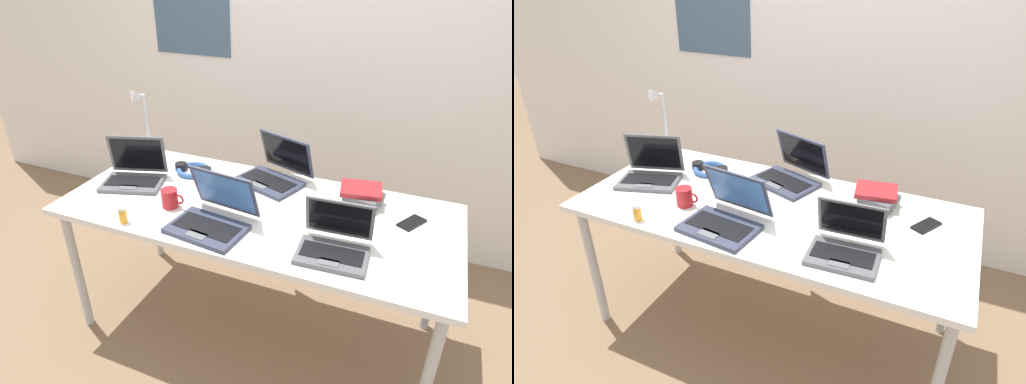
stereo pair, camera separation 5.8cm
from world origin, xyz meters
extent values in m
plane|color=#7A6047|center=(0.00, 0.00, 0.00)|extent=(12.00, 12.00, 0.00)
cube|color=silver|center=(0.00, 1.10, 1.30)|extent=(6.00, 0.12, 2.60)
cube|color=white|center=(0.00, 0.00, 0.72)|extent=(1.80, 0.80, 0.03)
cylinder|color=#B2B5BA|center=(-0.84, -0.34, 0.35)|extent=(0.04, 0.04, 0.71)
cylinder|color=#B2B5BA|center=(0.84, -0.34, 0.35)|extent=(0.04, 0.04, 0.71)
cylinder|color=#B2B5BA|center=(-0.84, 0.34, 0.35)|extent=(0.04, 0.04, 0.71)
cylinder|color=#B2B5BA|center=(0.84, 0.34, 0.35)|extent=(0.04, 0.04, 0.71)
cylinder|color=silver|center=(-0.80, 0.31, 0.75)|extent=(0.12, 0.12, 0.02)
cylinder|color=silver|center=(-0.80, 0.31, 0.93)|extent=(0.02, 0.02, 0.34)
cylinder|color=silver|center=(-0.80, 0.27, 1.10)|extent=(0.01, 0.08, 0.01)
cone|color=silver|center=(-0.80, 0.23, 1.10)|extent=(0.07, 0.09, 0.09)
cube|color=#515459|center=(0.42, -0.24, 0.75)|extent=(0.28, 0.20, 0.02)
cube|color=black|center=(0.42, -0.24, 0.76)|extent=(0.24, 0.12, 0.00)
cube|color=#595B60|center=(0.42, -0.30, 0.76)|extent=(0.08, 0.05, 0.00)
cube|color=#515459|center=(0.41, -0.12, 0.85)|extent=(0.27, 0.07, 0.18)
cube|color=black|center=(0.41, -0.13, 0.85)|extent=(0.25, 0.06, 0.15)
cube|color=#33384C|center=(-0.12, -0.26, 0.75)|extent=(0.34, 0.25, 0.02)
cube|color=black|center=(-0.12, -0.26, 0.76)|extent=(0.29, 0.15, 0.00)
cube|color=#595B60|center=(-0.12, -0.33, 0.76)|extent=(0.09, 0.06, 0.00)
cube|color=#33384C|center=(-0.10, -0.12, 0.86)|extent=(0.32, 0.12, 0.21)
cube|color=#3F72BF|center=(-0.10, -0.12, 0.86)|extent=(0.29, 0.10, 0.17)
cube|color=#33384C|center=(-0.03, 0.24, 0.75)|extent=(0.37, 0.31, 0.02)
cube|color=black|center=(-0.03, 0.24, 0.76)|extent=(0.30, 0.20, 0.00)
cube|color=#595B60|center=(-0.06, 0.17, 0.76)|extent=(0.10, 0.07, 0.00)
cube|color=#33384C|center=(0.01, 0.37, 0.86)|extent=(0.32, 0.17, 0.21)
cube|color=black|center=(0.01, 0.37, 0.87)|extent=(0.29, 0.15, 0.17)
cube|color=#515459|center=(-0.66, -0.04, 0.75)|extent=(0.34, 0.28, 0.02)
cube|color=black|center=(-0.66, -0.04, 0.76)|extent=(0.28, 0.19, 0.00)
cube|color=#595B60|center=(-0.64, -0.10, 0.76)|extent=(0.09, 0.07, 0.00)
cube|color=#515459|center=(-0.69, 0.07, 0.86)|extent=(0.29, 0.12, 0.20)
cube|color=black|center=(-0.69, 0.06, 0.86)|extent=(0.26, 0.10, 0.17)
ellipsoid|color=black|center=(0.28, 0.00, 0.76)|extent=(0.07, 0.10, 0.03)
cube|color=black|center=(0.68, 0.13, 0.74)|extent=(0.12, 0.15, 0.01)
torus|color=#335999|center=(-0.45, 0.21, 0.75)|extent=(0.18, 0.18, 0.03)
cylinder|color=black|center=(-0.53, 0.21, 0.76)|extent=(0.06, 0.06, 0.04)
cylinder|color=black|center=(-0.38, 0.21, 0.76)|extent=(0.06, 0.06, 0.04)
cylinder|color=gold|center=(-0.48, -0.34, 0.77)|extent=(0.04, 0.04, 0.06)
cylinder|color=white|center=(-0.48, -0.34, 0.81)|extent=(0.04, 0.04, 0.01)
cube|color=#336638|center=(0.43, 0.24, 0.75)|extent=(0.17, 0.14, 0.03)
cube|color=#4C4C51|center=(0.45, 0.22, 0.78)|extent=(0.18, 0.17, 0.03)
cube|color=maroon|center=(0.43, 0.24, 0.80)|extent=(0.21, 0.19, 0.02)
cylinder|color=#B21E23|center=(-0.37, -0.15, 0.78)|extent=(0.08, 0.08, 0.09)
torus|color=#B21E23|center=(-0.32, -0.15, 0.79)|extent=(0.05, 0.01, 0.05)
camera|label=1|loc=(0.68, -1.59, 1.77)|focal=30.56mm
camera|label=2|loc=(0.73, -1.57, 1.77)|focal=30.56mm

